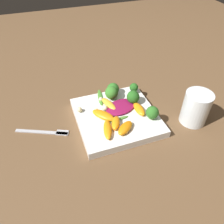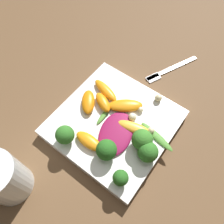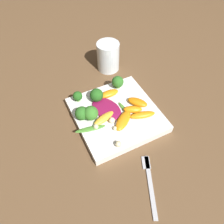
# 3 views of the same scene
# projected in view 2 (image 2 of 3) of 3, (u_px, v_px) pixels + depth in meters

# --- Properties ---
(ground_plane) EXTENTS (2.40, 2.40, 0.00)m
(ground_plane) POSITION_uv_depth(u_px,v_px,m) (114.00, 126.00, 0.51)
(ground_plane) COLOR brown
(plate) EXTENTS (0.25, 0.25, 0.03)m
(plate) POSITION_uv_depth(u_px,v_px,m) (114.00, 123.00, 0.50)
(plate) COLOR white
(plate) RESTS_ON ground_plane
(drinking_glass) EXTENTS (0.08, 0.08, 0.11)m
(drinking_glass) POSITION_uv_depth(u_px,v_px,m) (2.00, 179.00, 0.40)
(drinking_glass) COLOR white
(drinking_glass) RESTS_ON ground_plane
(fork) EXTENTS (0.08, 0.16, 0.01)m
(fork) POSITION_uv_depth(u_px,v_px,m) (166.00, 71.00, 0.58)
(fork) COLOR #B2B2B7
(fork) RESTS_ON ground_plane
(radicchio_leaf_0) EXTENTS (0.10, 0.12, 0.01)m
(radicchio_leaf_0) POSITION_uv_depth(u_px,v_px,m) (116.00, 133.00, 0.46)
(radicchio_leaf_0) COLOR maroon
(radicchio_leaf_0) RESTS_ON plate
(orange_segment_0) EXTENTS (0.06, 0.07, 0.02)m
(orange_segment_0) POSITION_uv_depth(u_px,v_px,m) (88.00, 102.00, 0.50)
(orange_segment_0) COLOR orange
(orange_segment_0) RESTS_ON plate
(orange_segment_1) EXTENTS (0.08, 0.04, 0.01)m
(orange_segment_1) POSITION_uv_depth(u_px,v_px,m) (134.00, 127.00, 0.47)
(orange_segment_1) COLOR #FCAD33
(orange_segment_1) RESTS_ON plate
(orange_segment_2) EXTENTS (0.06, 0.05, 0.02)m
(orange_segment_2) POSITION_uv_depth(u_px,v_px,m) (103.00, 102.00, 0.50)
(orange_segment_2) COLOR orange
(orange_segment_2) RESTS_ON plate
(orange_segment_3) EXTENTS (0.06, 0.03, 0.02)m
(orange_segment_3) POSITION_uv_depth(u_px,v_px,m) (89.00, 141.00, 0.45)
(orange_segment_3) COLOR orange
(orange_segment_3) RESTS_ON plate
(orange_segment_4) EXTENTS (0.08, 0.07, 0.02)m
(orange_segment_4) POSITION_uv_depth(u_px,v_px,m) (127.00, 106.00, 0.49)
(orange_segment_4) COLOR orange
(orange_segment_4) RESTS_ON plate
(orange_segment_5) EXTENTS (0.08, 0.04, 0.02)m
(orange_segment_5) POSITION_uv_depth(u_px,v_px,m) (106.00, 90.00, 0.52)
(orange_segment_5) COLOR orange
(orange_segment_5) RESTS_ON plate
(broccoli_floret_0) EXTENTS (0.03, 0.03, 0.04)m
(broccoli_floret_0) POSITION_uv_depth(u_px,v_px,m) (121.00, 178.00, 0.40)
(broccoli_floret_0) COLOR #84AD5B
(broccoli_floret_0) RESTS_ON plate
(broccoli_floret_1) EXTENTS (0.04, 0.04, 0.05)m
(broccoli_floret_1) POSITION_uv_depth(u_px,v_px,m) (106.00, 150.00, 0.43)
(broccoli_floret_1) COLOR #7A9E51
(broccoli_floret_1) RESTS_ON plate
(broccoli_floret_2) EXTENTS (0.04, 0.04, 0.04)m
(broccoli_floret_2) POSITION_uv_depth(u_px,v_px,m) (65.00, 135.00, 0.44)
(broccoli_floret_2) COLOR #7A9E51
(broccoli_floret_2) RESTS_ON plate
(broccoli_floret_3) EXTENTS (0.04, 0.04, 0.05)m
(broccoli_floret_3) POSITION_uv_depth(u_px,v_px,m) (142.00, 140.00, 0.44)
(broccoli_floret_3) COLOR #7A9E51
(broccoli_floret_3) RESTS_ON plate
(broccoli_floret_4) EXTENTS (0.04, 0.04, 0.04)m
(broccoli_floret_4) POSITION_uv_depth(u_px,v_px,m) (148.00, 152.00, 0.43)
(broccoli_floret_4) COLOR #84AD5B
(broccoli_floret_4) RESTS_ON plate
(arugula_sprig_0) EXTENTS (0.09, 0.03, 0.01)m
(arugula_sprig_0) POSITION_uv_depth(u_px,v_px,m) (157.00, 136.00, 0.46)
(arugula_sprig_0) COLOR #47842D
(arugula_sprig_0) RESTS_ON plate
(arugula_sprig_1) EXTENTS (0.02, 0.06, 0.01)m
(arugula_sprig_1) POSITION_uv_depth(u_px,v_px,m) (104.00, 115.00, 0.49)
(arugula_sprig_1) COLOR #518E33
(arugula_sprig_1) RESTS_ON plate
(macadamia_nut_0) EXTENTS (0.02, 0.02, 0.02)m
(macadamia_nut_0) POSITION_uv_depth(u_px,v_px,m) (132.00, 117.00, 0.48)
(macadamia_nut_0) COLOR beige
(macadamia_nut_0) RESTS_ON plate
(macadamia_nut_1) EXTENTS (0.01, 0.01, 0.01)m
(macadamia_nut_1) POSITION_uv_depth(u_px,v_px,m) (141.00, 110.00, 0.49)
(macadamia_nut_1) COLOR beige
(macadamia_nut_1) RESTS_ON plate
(macadamia_nut_2) EXTENTS (0.01, 0.01, 0.01)m
(macadamia_nut_2) POSITION_uv_depth(u_px,v_px,m) (151.00, 130.00, 0.47)
(macadamia_nut_2) COLOR beige
(macadamia_nut_2) RESTS_ON plate
(macadamia_nut_3) EXTENTS (0.02, 0.02, 0.02)m
(macadamia_nut_3) POSITION_uv_depth(u_px,v_px,m) (159.00, 98.00, 0.51)
(macadamia_nut_3) COLOR beige
(macadamia_nut_3) RESTS_ON plate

